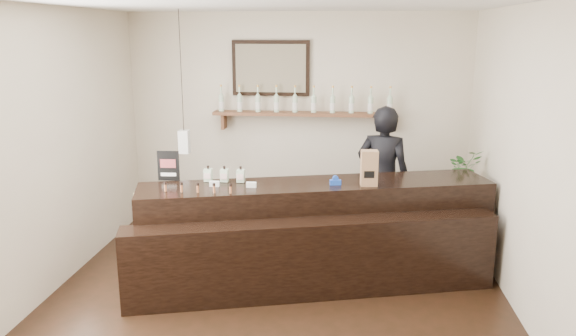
# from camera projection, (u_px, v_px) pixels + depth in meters

# --- Properties ---
(ground) EXTENTS (5.00, 5.00, 0.00)m
(ground) POSITION_uv_depth(u_px,v_px,m) (275.00, 303.00, 5.41)
(ground) COLOR black
(ground) RESTS_ON ground
(room_shell) EXTENTS (5.00, 5.00, 5.00)m
(room_shell) POSITION_uv_depth(u_px,v_px,m) (274.00, 129.00, 5.00)
(room_shell) COLOR beige
(room_shell) RESTS_ON ground
(back_wall_decor) EXTENTS (2.66, 0.96, 1.69)m
(back_wall_decor) POSITION_uv_depth(u_px,v_px,m) (285.00, 94.00, 7.30)
(back_wall_decor) COLOR brown
(back_wall_decor) RESTS_ON ground
(counter) EXTENTS (3.70, 1.89, 1.19)m
(counter) POSITION_uv_depth(u_px,v_px,m) (315.00, 237.00, 5.81)
(counter) COLOR black
(counter) RESTS_ON ground
(promo_sign) EXTENTS (0.23, 0.03, 0.32)m
(promo_sign) POSITION_uv_depth(u_px,v_px,m) (168.00, 166.00, 5.87)
(promo_sign) COLOR black
(promo_sign) RESTS_ON counter
(paper_bag) EXTENTS (0.18, 0.14, 0.36)m
(paper_bag) POSITION_uv_depth(u_px,v_px,m) (369.00, 168.00, 5.67)
(paper_bag) COLOR #8E6544
(paper_bag) RESTS_ON counter
(tape_dispenser) EXTENTS (0.12, 0.06, 0.10)m
(tape_dispenser) POSITION_uv_depth(u_px,v_px,m) (335.00, 181.00, 5.73)
(tape_dispenser) COLOR blue
(tape_dispenser) RESTS_ON counter
(side_cabinet) EXTENTS (0.52, 0.64, 0.83)m
(side_cabinet) POSITION_uv_depth(u_px,v_px,m) (460.00, 219.00, 6.56)
(side_cabinet) COLOR brown
(side_cabinet) RESTS_ON ground
(potted_plant) EXTENTS (0.47, 0.44, 0.42)m
(potted_plant) POSITION_uv_depth(u_px,v_px,m) (464.00, 167.00, 6.41)
(potted_plant) COLOR #306E2C
(potted_plant) RESTS_ON side_cabinet
(shopkeeper) EXTENTS (0.82, 0.66, 1.95)m
(shopkeeper) POSITION_uv_depth(u_px,v_px,m) (383.00, 169.00, 6.57)
(shopkeeper) COLOR black
(shopkeeper) RESTS_ON ground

